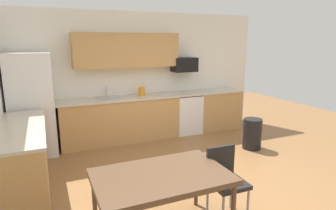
{
  "coord_description": "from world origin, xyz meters",
  "views": [
    {
      "loc": [
        -1.95,
        -3.45,
        2.08
      ],
      "look_at": [
        0.0,
        1.0,
        1.0
      ],
      "focal_mm": 30.7,
      "sensor_mm": 36.0,
      "label": 1
    }
  ],
  "objects": [
    {
      "name": "sink_faucet",
      "position": [
        -0.76,
        2.48,
        1.04
      ],
      "size": [
        0.02,
        0.02,
        0.24
      ],
      "primitive_type": "cylinder",
      "color": "#B2B5BA",
      "rests_on": "countertop_back"
    },
    {
      "name": "upper_cabinets_back",
      "position": [
        -0.3,
        2.43,
        1.9
      ],
      "size": [
        2.2,
        0.34,
        0.7
      ],
      "primitive_type": "cube",
      "color": "tan"
    },
    {
      "name": "refrigerator",
      "position": [
        -2.18,
        2.22,
        0.94
      ],
      "size": [
        0.76,
        0.7,
        1.89
      ],
      "primitive_type": "cube",
      "color": "white",
      "rests_on": "ground"
    },
    {
      "name": "sink_basin",
      "position": [
        -0.76,
        2.3,
        0.88
      ],
      "size": [
        0.48,
        0.4,
        0.14
      ],
      "primitive_type": "cube",
      "color": "#A5A8AD",
      "rests_on": "countertop_back"
    },
    {
      "name": "dining_table",
      "position": [
        -0.91,
        -0.9,
        0.67
      ],
      "size": [
        1.4,
        0.9,
        0.73
      ],
      "color": "brown",
      "rests_on": "ground"
    },
    {
      "name": "kettle",
      "position": [
        -0.03,
        2.35,
        1.02
      ],
      "size": [
        0.14,
        0.14,
        0.2
      ],
      "primitive_type": "cylinder",
      "color": "orange",
      "rests_on": "countertop_back"
    },
    {
      "name": "countertop_left",
      "position": [
        -2.3,
        0.8,
        0.92
      ],
      "size": [
        0.64,
        2.0,
        0.04
      ],
      "primitive_type": "cube",
      "color": "beige",
      "rests_on": "cabinet_run_left"
    },
    {
      "name": "cabinet_run_back_right",
      "position": [
        1.86,
        2.3,
        0.45
      ],
      "size": [
        1.08,
        0.6,
        0.9
      ],
      "primitive_type": "cube",
      "color": "tan",
      "rests_on": "ground"
    },
    {
      "name": "wall_back",
      "position": [
        0.0,
        2.65,
        1.35
      ],
      "size": [
        5.8,
        0.1,
        2.7
      ],
      "primitive_type": "cube",
      "color": "white",
      "rests_on": "ground"
    },
    {
      "name": "cabinet_run_back",
      "position": [
        -0.52,
        2.3,
        0.45
      ],
      "size": [
        2.47,
        0.6,
        0.9
      ],
      "primitive_type": "cube",
      "color": "tan",
      "rests_on": "ground"
    },
    {
      "name": "chair_near_table",
      "position": [
        -0.06,
        -0.83,
        0.5
      ],
      "size": [
        0.41,
        0.41,
        0.85
      ],
      "color": "black",
      "rests_on": "ground"
    },
    {
      "name": "trash_bin",
      "position": [
        1.74,
        0.83,
        0.3
      ],
      "size": [
        0.36,
        0.36,
        0.6
      ],
      "primitive_type": "cylinder",
      "color": "black",
      "rests_on": "ground"
    },
    {
      "name": "microwave",
      "position": [
        1.02,
        2.4,
        1.56
      ],
      "size": [
        0.54,
        0.36,
        0.32
      ],
      "primitive_type": "cube",
      "color": "black"
    },
    {
      "name": "oven_range",
      "position": [
        1.02,
        2.3,
        0.46
      ],
      "size": [
        0.6,
        0.6,
        0.91
      ],
      "color": "white",
      "rests_on": "ground"
    },
    {
      "name": "ground_plane",
      "position": [
        0.0,
        0.0,
        0.0
      ],
      "size": [
        12.0,
        12.0,
        0.0
      ],
      "primitive_type": "plane",
      "color": "olive"
    },
    {
      "name": "cabinet_run_left",
      "position": [
        -2.3,
        0.8,
        0.45
      ],
      "size": [
        0.6,
        2.0,
        0.9
      ],
      "primitive_type": "cube",
      "color": "tan",
      "rests_on": "ground"
    },
    {
      "name": "countertop_back",
      "position": [
        0.0,
        2.3,
        0.92
      ],
      "size": [
        4.8,
        0.64,
        0.04
      ],
      "primitive_type": "cube",
      "color": "beige",
      "rests_on": "cabinet_run_back"
    }
  ]
}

